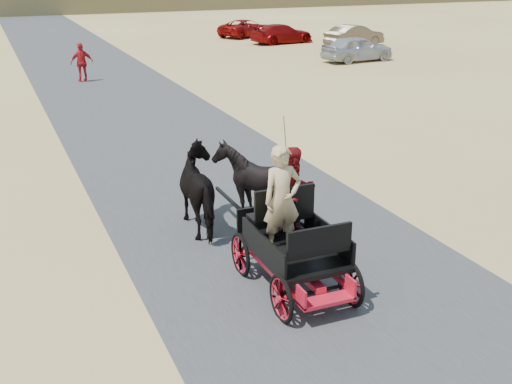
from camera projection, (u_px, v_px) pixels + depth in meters
name	position (u px, v px, depth m)	size (l,w,h in m)	color
ground	(359.00, 318.00, 10.04)	(140.00, 140.00, 0.00)	tan
road	(359.00, 318.00, 10.04)	(6.00, 140.00, 0.01)	#38383A
ridge_far	(26.00, 1.00, 63.18)	(140.00, 6.00, 2.40)	brown
carriage	(293.00, 268.00, 10.85)	(1.30, 2.40, 0.72)	black
horse_left	(204.00, 190.00, 13.07)	(0.91, 2.01, 1.70)	black
horse_right	(254.00, 183.00, 13.47)	(1.37, 1.54, 1.70)	black
driver_man	(282.00, 200.00, 10.38)	(0.66, 0.43, 1.80)	tan
passenger_woman	(295.00, 191.00, 11.08)	(0.77, 0.60, 1.58)	#660C0F
pedestrian	(82.00, 63.00, 28.75)	(1.01, 0.42, 1.73)	#AE1319
car_a	(357.00, 49.00, 34.48)	(1.61, 4.01, 1.37)	#B2B2B7
car_b	(354.00, 36.00, 40.11)	(1.42, 4.08, 1.35)	brown
car_c	(282.00, 34.00, 41.74)	(1.72, 4.24, 1.23)	maroon
car_d	(246.00, 28.00, 45.13)	(1.98, 4.30, 1.19)	maroon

